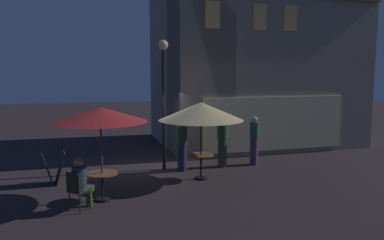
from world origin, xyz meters
name	(u,v)px	position (x,y,z in m)	size (l,w,h in m)	color
ground_plane	(156,171)	(0.00, 0.00, 0.00)	(60.00, 60.00, 0.00)	#2A2225
cafe_building	(235,65)	(4.05, 3.01, 3.56)	(8.46, 6.23, 7.13)	gray
street_lamp_near_corner	(163,79)	(0.30, 0.12, 3.02)	(0.33, 0.33, 4.28)	black
menu_sandwich_board	(54,168)	(-3.13, -0.60, 0.47)	(0.71, 0.62, 0.91)	#202B20
cafe_table_0	(201,161)	(1.14, -1.31, 0.57)	(0.79, 0.79, 0.76)	black
cafe_table_1	(102,180)	(-1.84, -2.45, 0.54)	(0.79, 0.79, 0.72)	black
patio_umbrella_0	(201,111)	(1.14, -1.31, 2.08)	(2.55, 2.55, 2.36)	black
patio_umbrella_1	(100,115)	(-1.84, -2.45, 2.19)	(2.35, 2.35, 2.39)	black
cafe_chair_0	(77,188)	(-2.46, -3.06, 0.58)	(0.59, 0.59, 0.95)	black
patron_seated_0	(81,180)	(-2.35, -2.96, 0.72)	(0.51, 0.51, 1.27)	#35512A
patron_standing_1	(222,140)	(2.31, -0.09, 0.94)	(0.36, 0.36, 1.86)	#37462D
patron_standing_2	(182,146)	(0.83, -0.24, 0.84)	(0.34, 0.34, 1.67)	#2A2548
patron_standing_3	(254,140)	(3.49, -0.13, 0.87)	(0.33, 0.33, 1.72)	#543565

